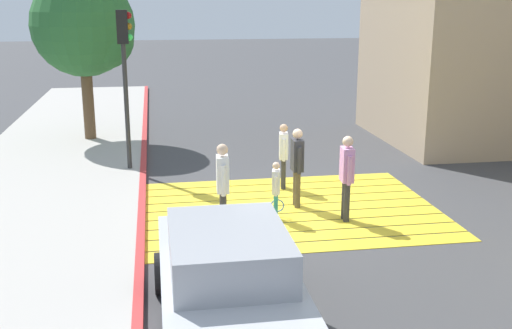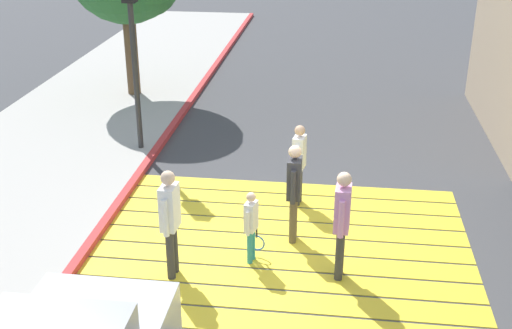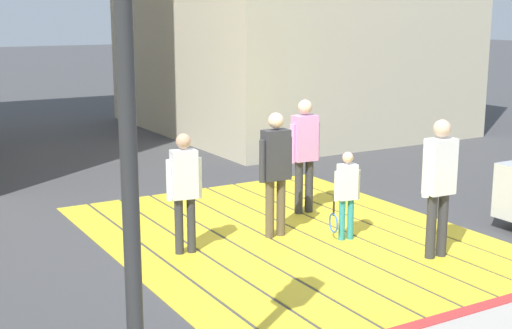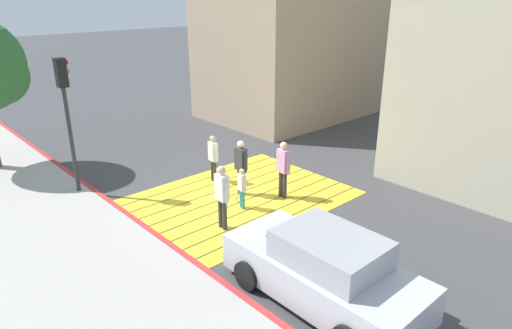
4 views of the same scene
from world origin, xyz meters
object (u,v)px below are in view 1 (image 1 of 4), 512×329
Objects in this scene: pedestrian_adult_lead at (347,172)px; pedestrian_adult_trailing at (223,182)px; car_parked_near_curb at (228,284)px; pedestrian_adult_side at (283,151)px; pedestrian_teen_behind at (297,162)px; traffic_light_corner at (125,58)px; pedestrian_child_with_racket at (276,188)px; street_tree at (86,28)px.

pedestrian_adult_lead is 2.62m from pedestrian_adult_trailing.
pedestrian_adult_side reaches higher than car_parked_near_curb.
pedestrian_adult_trailing is at bearing -123.17° from pedestrian_adult_side.
pedestrian_adult_trailing is 2.24m from pedestrian_teen_behind.
traffic_light_corner is 5.78m from pedestrian_child_with_racket.
car_parked_near_curb is 2.37× the size of pedestrian_adult_trailing.
traffic_light_corner is 4.78m from pedestrian_adult_side.
pedestrian_adult_side is at bearing 71.73° from car_parked_near_curb.
traffic_light_corner is 5.51m from pedestrian_teen_behind.
traffic_light_corner is 2.63× the size of pedestrian_adult_side.
pedestrian_adult_trailing reaches higher than pedestrian_teen_behind.
car_parked_near_curb is at bearing -109.49° from pedestrian_child_with_racket.
pedestrian_adult_trailing reaches higher than pedestrian_child_with_racket.
pedestrian_teen_behind reaches higher than pedestrian_child_with_racket.
traffic_light_corner is at bearing 111.88° from pedestrian_adult_trailing.
traffic_light_corner is at bearing -71.79° from street_tree.
street_tree is at bearing 102.87° from car_parked_near_curb.
car_parked_near_curb is at bearing -95.53° from pedestrian_adult_trailing.
street_tree is (-1.29, 3.91, 0.59)m from traffic_light_corner.
pedestrian_child_with_racket is (-1.43, 0.27, -0.35)m from pedestrian_adult_lead.
car_parked_near_curb is 9.07m from traffic_light_corner.
traffic_light_corner reaches higher than car_parked_near_curb.
pedestrian_adult_side is at bearing 90.38° from pedestrian_teen_behind.
car_parked_near_curb is 1.01× the size of traffic_light_corner.
pedestrian_teen_behind is at bearing -43.20° from traffic_light_corner.
pedestrian_teen_behind is at bearing 36.57° from pedestrian_adult_trailing.
traffic_light_corner is 4.16m from street_tree.
car_parked_near_curb is at bearing -79.64° from traffic_light_corner.
pedestrian_teen_behind is at bearing -55.89° from street_tree.
pedestrian_adult_trailing is at bearing 84.47° from car_parked_near_curb.
pedestrian_adult_trailing is (3.23, -8.76, -2.57)m from street_tree.
traffic_light_corner reaches higher than pedestrian_adult_lead.
traffic_light_corner is 3.37× the size of pedestrian_child_with_racket.
pedestrian_child_with_racket is (4.41, -8.19, -2.92)m from street_tree.
street_tree reaches higher than pedestrian_child_with_racket.
car_parked_near_curb is 2.42× the size of pedestrian_teen_behind.
pedestrian_child_with_racket is (1.17, 0.57, -0.35)m from pedestrian_adult_trailing.
pedestrian_adult_lead is at bearing -52.00° from pedestrian_teen_behind.
pedestrian_adult_lead reaches higher than pedestrian_teen_behind.
street_tree is 4.23× the size of pedestrian_child_with_racket.
pedestrian_child_with_racket is (1.54, 4.36, -0.03)m from car_parked_near_curb.
pedestrian_adult_side is (2.15, 6.52, 0.20)m from car_parked_near_curb.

